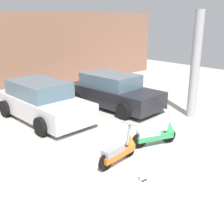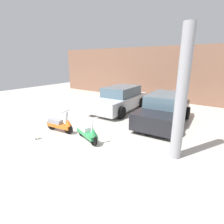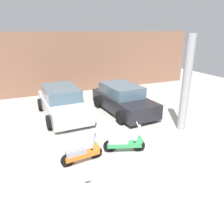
{
  "view_description": "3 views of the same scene",
  "coord_description": "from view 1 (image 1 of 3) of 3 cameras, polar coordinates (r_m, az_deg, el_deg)",
  "views": [
    {
      "loc": [
        -5.67,
        -4.15,
        3.64
      ],
      "look_at": [
        -0.01,
        2.0,
        0.8
      ],
      "focal_mm": 45.0,
      "sensor_mm": 36.0,
      "label": 1
    },
    {
      "loc": [
        4.69,
        -3.83,
        2.95
      ],
      "look_at": [
        0.26,
        2.49,
        0.64
      ],
      "focal_mm": 28.0,
      "sensor_mm": 36.0,
      "label": 2
    },
    {
      "loc": [
        -2.63,
        -5.36,
        4.04
      ],
      "look_at": [
        0.59,
        2.11,
        0.94
      ],
      "focal_mm": 35.0,
      "sensor_mm": 36.0,
      "label": 3
    }
  ],
  "objects": [
    {
      "name": "ground_plane",
      "position": [
        7.91,
        10.04,
        -8.94
      ],
      "size": [
        28.0,
        28.0,
        0.0
      ],
      "primitive_type": "plane",
      "color": "beige"
    },
    {
      "name": "wall_back",
      "position": [
        14.47,
        -19.58,
        11.0
      ],
      "size": [
        19.6,
        0.12,
        3.9
      ],
      "primitive_type": "cube",
      "color": "#845B47",
      "rests_on": "ground_plane"
    },
    {
      "name": "scooter_front_left",
      "position": [
        7.38,
        1.56,
        -7.72
      ],
      "size": [
        1.41,
        0.51,
        0.99
      ],
      "rotation": [
        0.0,
        0.0,
        0.11
      ],
      "color": "black",
      "rests_on": "ground_plane"
    },
    {
      "name": "scooter_front_right",
      "position": [
        8.42,
        8.98,
        -4.38
      ],
      "size": [
        1.41,
        0.74,
        1.02
      ],
      "rotation": [
        0.0,
        0.0,
        -0.35
      ],
      "color": "black",
      "rests_on": "ground_plane"
    },
    {
      "name": "car_rear_left",
      "position": [
        10.68,
        -13.95,
        2.1
      ],
      "size": [
        2.12,
        4.23,
        1.42
      ],
      "rotation": [
        0.0,
        0.0,
        -1.54
      ],
      "color": "#B7B7BC",
      "rests_on": "ground_plane"
    },
    {
      "name": "car_rear_center",
      "position": [
        11.82,
        0.32,
        4.2
      ],
      "size": [
        2.21,
        4.22,
        1.4
      ],
      "rotation": [
        0.0,
        0.0,
        -1.5
      ],
      "color": "black",
      "rests_on": "ground_plane"
    },
    {
      "name": "placard_near_left_scooter",
      "position": [
        6.77,
        6.38,
        -12.76
      ],
      "size": [
        0.2,
        0.14,
        0.26
      ],
      "rotation": [
        0.0,
        0.0,
        -0.14
      ],
      "color": "black",
      "rests_on": "ground_plane"
    },
    {
      "name": "support_column_side",
      "position": [
        10.82,
        16.56,
        9.01
      ],
      "size": [
        0.34,
        0.34,
        3.9
      ],
      "primitive_type": "cylinder",
      "color": "#99999E",
      "rests_on": "ground_plane"
    }
  ]
}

